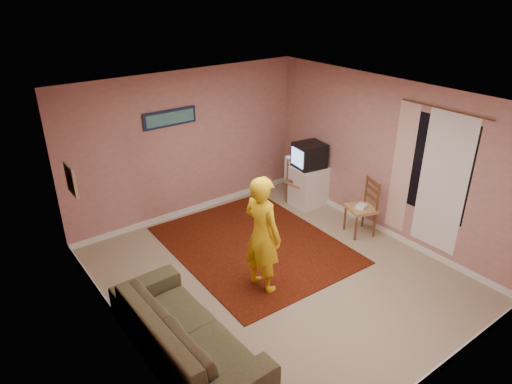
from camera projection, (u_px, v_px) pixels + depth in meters
ground at (276, 275)px, 6.70m from camera, size 5.00×5.00×0.00m
wall_back at (187, 145)px, 7.95m from camera, size 4.50×0.02×2.60m
wall_front at (444, 287)px, 4.34m from camera, size 4.50×0.02×2.60m
wall_left at (117, 249)px, 4.93m from camera, size 0.02×5.00×2.60m
wall_right at (386, 159)px, 7.36m from camera, size 0.02×5.00×2.60m
ceiling at (280, 100)px, 5.59m from camera, size 4.50×5.00×0.02m
baseboard_back at (192, 209)px, 8.48m from camera, size 4.50×0.02×0.10m
baseboard_front at (423, 381)px, 4.88m from camera, size 4.50×0.02×0.10m
baseboard_left at (131, 337)px, 5.47m from camera, size 0.02×5.00×0.10m
baseboard_right at (376, 226)px, 7.89m from camera, size 0.02×5.00×0.10m
window at (436, 167)px, 6.64m from camera, size 0.01×1.10×1.50m
curtain_sheer at (442, 183)px, 6.61m from camera, size 0.01×0.75×2.10m
curtain_floral at (402, 169)px, 7.11m from camera, size 0.01×0.35×2.10m
curtain_rod at (445, 109)px, 6.25m from camera, size 0.02×1.40×0.02m
picture_back at (170, 118)px, 7.53m from camera, size 0.95×0.04×0.28m
picture_left at (71, 180)px, 5.99m from camera, size 0.04×0.38×0.42m
area_rug at (254, 245)px, 7.44m from camera, size 2.49×3.08×0.02m
tv_cabinet at (308, 185)px, 8.65m from camera, size 0.60×0.54×0.76m
crt_tv at (309, 155)px, 8.38m from camera, size 0.59×0.55×0.45m
chair_a at (300, 177)px, 8.59m from camera, size 0.43×0.42×0.49m
dvd_player at (300, 179)px, 8.61m from camera, size 0.42×0.34×0.06m
blue_throw at (294, 165)px, 8.65m from camera, size 0.42×0.05×0.44m
chair_b at (362, 202)px, 7.54m from camera, size 0.53×0.55×0.52m
game_console at (361, 206)px, 7.57m from camera, size 0.24×0.21×0.04m
sofa at (186, 331)px, 5.16m from camera, size 0.95×2.29×0.66m
person at (262, 234)px, 6.10m from camera, size 0.48×0.66×1.69m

